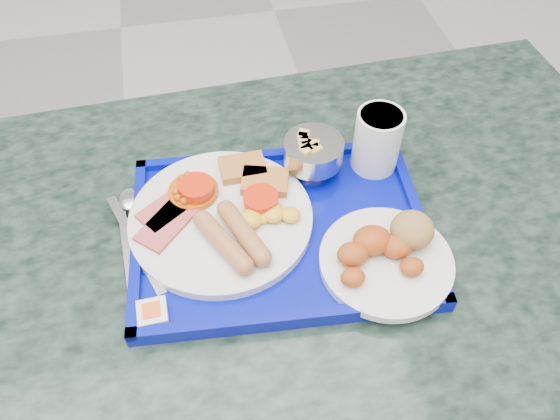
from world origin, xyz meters
name	(u,v)px	position (x,y,z in m)	size (l,w,h in m)	color
table	(309,297)	(0.38, 0.26, 0.50)	(1.11, 0.76, 0.68)	slate
tray	(280,231)	(0.33, 0.27, 0.69)	(0.43, 0.33, 0.02)	#030C97
main_plate	(224,214)	(0.26, 0.30, 0.70)	(0.25, 0.25, 0.04)	silver
bread_plate	(389,252)	(0.46, 0.19, 0.71)	(0.17, 0.17, 0.06)	silver
fruit_bowl	(313,152)	(0.40, 0.37, 0.73)	(0.09, 0.09, 0.06)	#ACADAF
juice_cup	(377,139)	(0.50, 0.36, 0.74)	(0.07, 0.07, 0.10)	silver
spoon	(129,213)	(0.13, 0.34, 0.69)	(0.03, 0.18, 0.01)	#ACADAF
knife	(135,243)	(0.14, 0.28, 0.69)	(0.01, 0.19, 0.00)	#ACADAF
jam_packet	(152,313)	(0.15, 0.17, 0.70)	(0.04, 0.04, 0.01)	white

